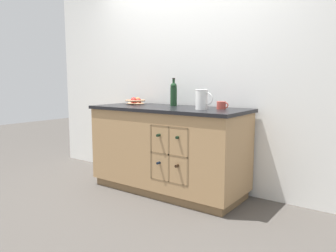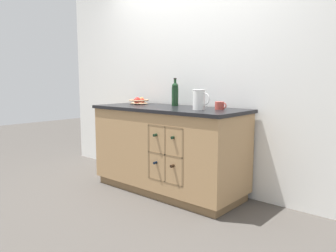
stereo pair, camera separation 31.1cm
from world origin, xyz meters
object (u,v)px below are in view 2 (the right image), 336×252
at_px(ceramic_mug, 220,106).
at_px(white_pitcher, 199,99).
at_px(standing_wine_bottle, 175,93).
at_px(fruit_bowl, 139,101).

bearing_deg(ceramic_mug, white_pitcher, -128.39).
bearing_deg(white_pitcher, standing_wine_bottle, 154.44).
relative_size(fruit_bowl, ceramic_mug, 1.96).
xyz_separation_m(fruit_bowl, ceramic_mug, (1.15, -0.01, 0.00)).
distance_m(ceramic_mug, standing_wine_bottle, 0.65).
xyz_separation_m(ceramic_mug, standing_wine_bottle, (-0.64, 0.08, 0.10)).
relative_size(fruit_bowl, white_pitcher, 1.24).
bearing_deg(ceramic_mug, standing_wine_bottle, 173.15).
distance_m(fruit_bowl, white_pitcher, 1.04).
bearing_deg(fruit_bowl, ceramic_mug, -0.44).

